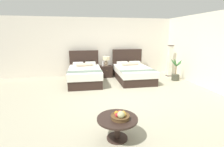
% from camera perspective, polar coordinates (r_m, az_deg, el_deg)
% --- Properties ---
extents(ground_plane, '(10.27, 10.16, 0.02)m').
position_cam_1_polar(ground_plane, '(5.27, 3.12, -8.57)').
color(ground_plane, '#AAA48B').
extents(wall_back, '(10.27, 0.12, 2.69)m').
position_cam_1_polar(wall_back, '(8.13, -2.54, 8.98)').
color(wall_back, white).
rests_on(wall_back, ground).
extents(wall_side_right, '(0.12, 5.76, 2.69)m').
position_cam_1_polar(wall_side_right, '(6.89, 30.48, 6.43)').
color(wall_side_right, white).
rests_on(wall_side_right, ground).
extents(bed_near_window, '(1.33, 2.07, 1.23)m').
position_cam_1_polar(bed_near_window, '(6.94, -9.21, -0.35)').
color(bed_near_window, '#2E201B').
rests_on(bed_near_window, ground).
extents(bed_near_corner, '(1.46, 2.16, 1.24)m').
position_cam_1_polar(bed_near_corner, '(7.30, 7.04, 0.24)').
color(bed_near_corner, '#2E201B').
rests_on(bed_near_corner, ground).
extents(nightstand, '(0.52, 0.40, 0.53)m').
position_cam_1_polar(nightstand, '(7.75, -1.96, 0.71)').
color(nightstand, '#2E201B').
rests_on(nightstand, ground).
extents(table_lamp, '(0.32, 0.32, 0.42)m').
position_cam_1_polar(table_lamp, '(7.67, -2.02, 4.67)').
color(table_lamp, tan).
rests_on(table_lamp, nightstand).
extents(vase, '(0.09, 0.09, 0.20)m').
position_cam_1_polar(vase, '(7.62, -3.11, 3.30)').
color(vase, silver).
rests_on(vase, nightstand).
extents(coffee_table, '(0.76, 0.76, 0.43)m').
position_cam_1_polar(coffee_table, '(3.27, 1.80, -16.45)').
color(coffee_table, '#2E201B').
rests_on(coffee_table, ground).
extents(fruit_bowl, '(0.35, 0.35, 0.19)m').
position_cam_1_polar(fruit_bowl, '(3.15, 2.85, -14.16)').
color(fruit_bowl, brown).
rests_on(fruit_bowl, coffee_table).
extents(floor_lamp_corner, '(0.22, 0.22, 1.44)m').
position_cam_1_polar(floor_lamp_corner, '(8.34, 19.03, 4.06)').
color(floor_lamp_corner, black).
rests_on(floor_lamp_corner, ground).
extents(potted_palm, '(0.47, 0.47, 0.93)m').
position_cam_1_polar(potted_palm, '(7.69, 20.71, -0.33)').
color(potted_palm, '#3F4031').
rests_on(potted_palm, ground).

